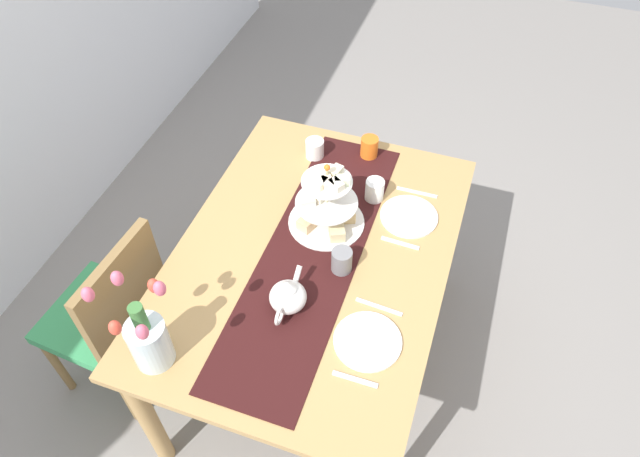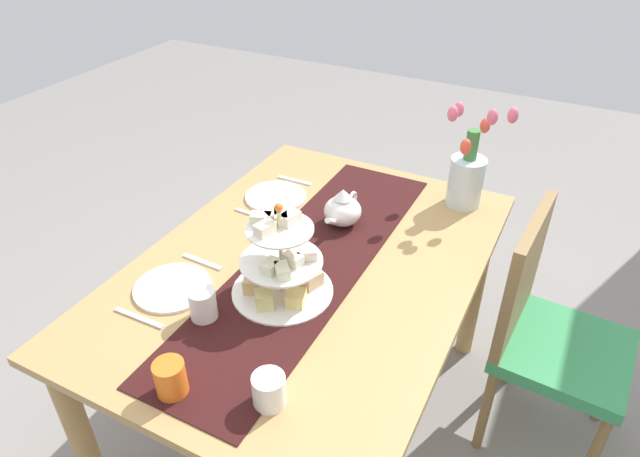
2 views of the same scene
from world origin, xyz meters
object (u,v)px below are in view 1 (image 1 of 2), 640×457
object	(u,v)px
knife_left	(379,307)
mug_white_text	(375,190)
dining_table	(313,272)
tiered_cake_stand	(327,206)
dinner_plate_left	(368,341)
cream_jug	(315,149)
mug_orange	(369,147)
mug_grey	(342,260)
teapot	(288,296)
dinner_plate_right	(409,216)
fork_right	(400,243)
fork_left	(355,379)
knife_right	(417,192)
chair_left	(112,314)
tulip_vase	(147,337)

from	to	relation	value
knife_left	mug_white_text	xyz separation A→B (m)	(0.51, 0.16, 0.04)
dining_table	tiered_cake_stand	size ratio (longest dim) A/B	4.70
dinner_plate_left	knife_left	size ratio (longest dim) A/B	1.35
cream_jug	mug_orange	xyz separation A→B (m)	(0.08, -0.22, 0.01)
knife_left	mug_grey	world-z (taller)	mug_grey
dining_table	mug_orange	bearing A→B (deg)	-4.58
teapot	mug_grey	bearing A→B (deg)	-30.24
dinner_plate_right	mug_white_text	xyz separation A→B (m)	(0.06, 0.16, 0.04)
fork_right	mug_white_text	bearing A→B (deg)	38.59
dining_table	cream_jug	world-z (taller)	cream_jug
tiered_cake_stand	fork_left	world-z (taller)	tiered_cake_stand
dinner_plate_right	knife_right	bearing A→B (deg)	0.00
teapot	knife_right	world-z (taller)	teapot
chair_left	knife_right	distance (m)	1.33
dining_table	dinner_plate_left	world-z (taller)	dinner_plate_left
mug_orange	teapot	bearing A→B (deg)	176.76
teapot	tulip_vase	xyz separation A→B (m)	(-0.33, 0.34, 0.07)
teapot	mug_orange	world-z (taller)	teapot
teapot	fork_left	bearing A→B (deg)	-122.54
chair_left	cream_jug	world-z (taller)	chair_left
dinner_plate_right	mug_orange	size ratio (longest dim) A/B	2.42
dinner_plate_right	fork_right	size ratio (longest dim) A/B	1.53
tulip_vase	chair_left	bearing A→B (deg)	60.05
dining_table	mug_orange	xyz separation A→B (m)	(0.60, -0.05, 0.16)
knife_right	teapot	bearing A→B (deg)	156.62
tiered_cake_stand	fork_left	size ratio (longest dim) A/B	2.03
tiered_cake_stand	cream_jug	bearing A→B (deg)	26.32
fork_left	fork_right	xyz separation A→B (m)	(0.60, 0.00, 0.00)
teapot	dinner_plate_right	world-z (taller)	teapot
knife_right	dinner_plate_right	bearing A→B (deg)	180.00
dining_table	cream_jug	xyz separation A→B (m)	(0.52, 0.17, 0.15)
tulip_vase	cream_jug	bearing A→B (deg)	-8.41
dinner_plate_left	dinner_plate_right	world-z (taller)	same
fork_right	mug_grey	bearing A→B (deg)	137.35
dining_table	dinner_plate_right	bearing A→B (deg)	-45.03
dining_table	mug_white_text	world-z (taller)	mug_white_text
dining_table	chair_left	size ratio (longest dim) A/B	1.57
chair_left	knife_right	size ratio (longest dim) A/B	5.35
knife_left	dinner_plate_right	bearing A→B (deg)	0.00
dining_table	mug_orange	size ratio (longest dim) A/B	15.03
fork_right	mug_grey	xyz separation A→B (m)	(-0.19, 0.18, 0.05)
tulip_vase	mug_orange	distance (m)	1.25
cream_jug	mug_orange	world-z (taller)	mug_orange
chair_left	mug_orange	distance (m)	1.27
tulip_vase	dinner_plate_left	world-z (taller)	tulip_vase
fork_right	mug_orange	size ratio (longest dim) A/B	1.58
chair_left	tulip_vase	world-z (taller)	tulip_vase
chair_left	tulip_vase	distance (m)	0.60
dining_table	teapot	bearing A→B (deg)	180.00
mug_grey	mug_white_text	size ratio (longest dim) A/B	1.00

